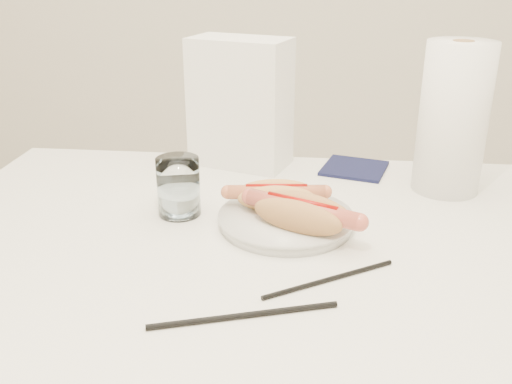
# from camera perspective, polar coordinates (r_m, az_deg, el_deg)

# --- Properties ---
(table) EXTENTS (1.20, 0.80, 0.75)m
(table) POSITION_cam_1_polar(r_m,az_deg,el_deg) (0.99, 0.82, -7.34)
(table) COLOR white
(table) RESTS_ON ground
(plate) EXTENTS (0.29, 0.29, 0.02)m
(plate) POSITION_cam_1_polar(r_m,az_deg,el_deg) (0.99, 3.01, -2.92)
(plate) COLOR silver
(plate) RESTS_ON table
(hotdog_left) EXTENTS (0.17, 0.08, 0.05)m
(hotdog_left) POSITION_cam_1_polar(r_m,az_deg,el_deg) (1.01, 2.03, -0.37)
(hotdog_left) COLOR #E0A159
(hotdog_left) RESTS_ON plate
(hotdog_right) EXTENTS (0.19, 0.14, 0.05)m
(hotdog_right) POSITION_cam_1_polar(r_m,az_deg,el_deg) (0.94, 4.59, -2.14)
(hotdog_right) COLOR #BF844A
(hotdog_right) RESTS_ON plate
(water_glass) EXTENTS (0.08, 0.08, 0.11)m
(water_glass) POSITION_cam_1_polar(r_m,az_deg,el_deg) (1.03, -7.70, 0.54)
(water_glass) COLOR silver
(water_glass) RESTS_ON table
(chopstick_near) EXTENTS (0.24, 0.09, 0.01)m
(chopstick_near) POSITION_cam_1_polar(r_m,az_deg,el_deg) (0.76, -1.19, -12.14)
(chopstick_near) COLOR black
(chopstick_near) RESTS_ON table
(chopstick_far) EXTENTS (0.19, 0.12, 0.01)m
(chopstick_far) POSITION_cam_1_polar(r_m,az_deg,el_deg) (0.84, 7.31, -8.57)
(chopstick_far) COLOR black
(chopstick_far) RESTS_ON table
(napkin_box) EXTENTS (0.23, 0.17, 0.27)m
(napkin_box) POSITION_cam_1_polar(r_m,az_deg,el_deg) (1.25, -1.56, 8.82)
(napkin_box) COLOR white
(napkin_box) RESTS_ON table
(navy_napkin) EXTENTS (0.16, 0.16, 0.01)m
(navy_napkin) POSITION_cam_1_polar(r_m,az_deg,el_deg) (1.26, 9.73, 2.33)
(navy_napkin) COLOR #101333
(navy_napkin) RESTS_ON table
(paper_towel_roll) EXTENTS (0.15, 0.15, 0.29)m
(paper_towel_roll) POSITION_cam_1_polar(r_m,az_deg,el_deg) (1.16, 18.98, 6.90)
(paper_towel_roll) COLOR white
(paper_towel_roll) RESTS_ON table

